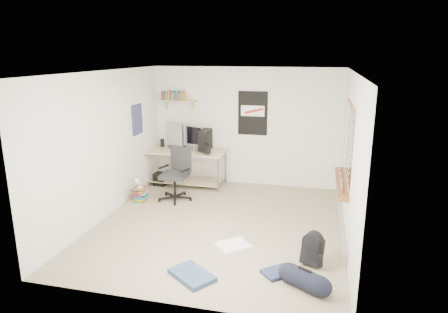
% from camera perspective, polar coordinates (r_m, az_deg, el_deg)
% --- Properties ---
extents(floor, '(4.00, 4.50, 0.01)m').
position_cam_1_polar(floor, '(6.78, -0.63, -9.68)').
color(floor, gray).
rests_on(floor, ground).
extents(ceiling, '(4.00, 4.50, 0.01)m').
position_cam_1_polar(ceiling, '(6.18, -0.69, 12.04)').
color(ceiling, white).
rests_on(ceiling, ground).
extents(back_wall, '(4.00, 0.01, 2.50)m').
position_cam_1_polar(back_wall, '(8.52, 3.11, 4.25)').
color(back_wall, silver).
rests_on(back_wall, ground).
extents(left_wall, '(0.01, 4.50, 2.50)m').
position_cam_1_polar(left_wall, '(7.11, -16.51, 1.57)').
color(left_wall, silver).
rests_on(left_wall, ground).
extents(right_wall, '(0.01, 4.50, 2.50)m').
position_cam_1_polar(right_wall, '(6.19, 17.63, -0.42)').
color(right_wall, silver).
rests_on(right_wall, ground).
extents(desk, '(1.92, 1.21, 0.81)m').
position_cam_1_polar(desk, '(8.64, -5.67, -1.68)').
color(desk, tan).
rests_on(desk, floor).
extents(monitor_left, '(0.44, 0.29, 0.48)m').
position_cam_1_polar(monitor_left, '(8.44, -6.93, 2.71)').
color(monitor_left, '#A09FA4').
rests_on(monitor_left, desk).
extents(monitor_right, '(0.39, 0.19, 0.42)m').
position_cam_1_polar(monitor_right, '(8.39, -4.29, 2.49)').
color(monitor_right, '#B5B5BA').
rests_on(monitor_right, desk).
extents(pc_tower, '(0.20, 0.41, 0.43)m').
position_cam_1_polar(pc_tower, '(8.31, -2.68, 2.42)').
color(pc_tower, black).
rests_on(pc_tower, desk).
extents(keyboard, '(0.37, 0.16, 0.02)m').
position_cam_1_polar(keyboard, '(8.64, -6.69, 1.43)').
color(keyboard, black).
rests_on(keyboard, desk).
extents(speaker_left, '(0.11, 0.11, 0.16)m').
position_cam_1_polar(speaker_left, '(8.71, -8.80, 1.96)').
color(speaker_left, black).
rests_on(speaker_left, desk).
extents(speaker_right, '(0.10, 0.10, 0.19)m').
position_cam_1_polar(speaker_right, '(8.01, -2.34, 1.11)').
color(speaker_right, black).
rests_on(speaker_right, desk).
extents(office_chair, '(0.84, 0.84, 1.03)m').
position_cam_1_polar(office_chair, '(7.74, -7.09, -2.71)').
color(office_chair, '#242527').
rests_on(office_chair, floor).
extents(wall_shelf, '(0.80, 0.22, 0.24)m').
position_cam_1_polar(wall_shelf, '(8.71, -6.50, 7.94)').
color(wall_shelf, tan).
rests_on(wall_shelf, back_wall).
extents(poster_back_wall, '(0.62, 0.03, 0.92)m').
position_cam_1_polar(poster_back_wall, '(8.42, 4.11, 6.18)').
color(poster_back_wall, black).
rests_on(poster_back_wall, back_wall).
extents(poster_left_wall, '(0.02, 0.42, 0.60)m').
position_cam_1_polar(poster_left_wall, '(8.10, -12.30, 5.19)').
color(poster_left_wall, navy).
rests_on(poster_left_wall, left_wall).
extents(window, '(0.10, 1.50, 1.26)m').
position_cam_1_polar(window, '(6.43, 17.12, 2.01)').
color(window, brown).
rests_on(window, right_wall).
extents(baseboard_heater, '(0.08, 2.50, 0.18)m').
position_cam_1_polar(baseboard_heater, '(6.85, 16.30, -9.16)').
color(baseboard_heater, '#B7B2A8').
rests_on(baseboard_heater, floor).
extents(backpack, '(0.33, 0.30, 0.36)m').
position_cam_1_polar(backpack, '(5.63, 12.50, -13.07)').
color(backpack, black).
rests_on(backpack, floor).
extents(duffel_bag, '(0.34, 0.34, 0.48)m').
position_cam_1_polar(duffel_bag, '(5.14, 11.43, -16.67)').
color(duffel_bag, black).
rests_on(duffel_bag, floor).
extents(tshirt, '(0.59, 0.58, 0.04)m').
position_cam_1_polar(tshirt, '(6.05, 1.32, -12.58)').
color(tshirt, white).
rests_on(tshirt, floor).
extents(jeans_a, '(0.69, 0.65, 0.06)m').
position_cam_1_polar(jeans_a, '(5.33, -4.60, -16.54)').
color(jeans_a, navy).
rests_on(jeans_a, floor).
extents(jeans_b, '(0.45, 0.45, 0.05)m').
position_cam_1_polar(jeans_b, '(5.43, 7.58, -16.10)').
color(jeans_b, '#222C4E').
rests_on(jeans_b, floor).
extents(book_stack, '(0.51, 0.43, 0.33)m').
position_cam_1_polar(book_stack, '(7.86, -11.93, -5.27)').
color(book_stack, brown).
rests_on(book_stack, floor).
extents(desk_lamp, '(0.14, 0.20, 0.18)m').
position_cam_1_polar(desk_lamp, '(7.76, -11.95, -3.73)').
color(desk_lamp, white).
rests_on(desk_lamp, book_stack).
extents(subwoofer, '(0.26, 0.26, 0.27)m').
position_cam_1_polar(subwoofer, '(8.73, -9.10, -3.17)').
color(subwoofer, black).
rests_on(subwoofer, floor).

